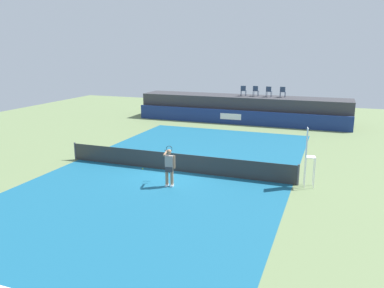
{
  "coord_description": "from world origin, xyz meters",
  "views": [
    {
      "loc": [
        7.52,
        -17.74,
        6.21
      ],
      "look_at": [
        0.2,
        2.0,
        1.0
      ],
      "focal_mm": 36.25,
      "sensor_mm": 36.0,
      "label": 1
    }
  ],
  "objects": [
    {
      "name": "ground_plane",
      "position": [
        0.0,
        3.0,
        0.0
      ],
      "size": [
        48.0,
        48.0,
        0.0
      ],
      "primitive_type": "plane",
      "color": "#6B7F51"
    },
    {
      "name": "umpire_chair",
      "position": [
        6.58,
        -0.02,
        1.59
      ],
      "size": [
        0.51,
        0.51,
        2.76
      ],
      "color": "white",
      "rests_on": "ground"
    },
    {
      "name": "spectator_chair_center",
      "position": [
        2.19,
        15.35,
        2.69
      ],
      "size": [
        0.46,
        0.46,
        0.89
      ],
      "color": "#2D3D56",
      "rests_on": "spectator_platform"
    },
    {
      "name": "spectator_platform",
      "position": [
        0.0,
        15.3,
        1.1
      ],
      "size": [
        18.0,
        2.8,
        2.2
      ],
      "primitive_type": "cube",
      "color": "#38383D",
      "rests_on": "ground"
    },
    {
      "name": "net_post_near",
      "position": [
        -6.2,
        0.0,
        0.5
      ],
      "size": [
        0.1,
        0.1,
        1.0
      ],
      "primitive_type": "cylinder",
      "color": "#4C4C51",
      "rests_on": "ground"
    },
    {
      "name": "net_post_far",
      "position": [
        6.2,
        0.0,
        0.5
      ],
      "size": [
        0.1,
        0.1,
        1.0
      ],
      "primitive_type": "cylinder",
      "color": "#4C4C51",
      "rests_on": "ground"
    },
    {
      "name": "sponsor_wall",
      "position": [
        -0.0,
        13.5,
        0.6
      ],
      "size": [
        18.0,
        0.22,
        1.2
      ],
      "color": "navy",
      "rests_on": "ground"
    },
    {
      "name": "court_inner",
      "position": [
        0.0,
        0.0,
        0.0
      ],
      "size": [
        12.0,
        22.0,
        0.0
      ],
      "primitive_type": "cube",
      "color": "#16597A",
      "rests_on": "ground"
    },
    {
      "name": "spectator_chair_left",
      "position": [
        1.05,
        15.44,
        2.69
      ],
      "size": [
        0.45,
        0.45,
        0.89
      ],
      "color": "#2D3D56",
      "rests_on": "spectator_platform"
    },
    {
      "name": "spectator_chair_right",
      "position": [
        3.32,
        15.5,
        2.69
      ],
      "size": [
        0.44,
        0.44,
        0.89
      ],
      "color": "#2D3D56",
      "rests_on": "spectator_platform"
    },
    {
      "name": "spectator_chair_far_left",
      "position": [
        0.01,
        15.25,
        2.69
      ],
      "size": [
        0.47,
        0.47,
        0.89
      ],
      "color": "#2D3D56",
      "rests_on": "spectator_platform"
    },
    {
      "name": "tennis_net",
      "position": [
        0.0,
        0.0,
        0.47
      ],
      "size": [
        12.4,
        0.02,
        0.95
      ],
      "primitive_type": "cube",
      "color": "#2D2D2D",
      "rests_on": "ground"
    },
    {
      "name": "tennis_player",
      "position": [
        0.64,
        -2.19,
        0.96
      ],
      "size": [
        0.84,
        1.12,
        1.77
      ],
      "color": "white",
      "rests_on": "court_inner"
    },
    {
      "name": "tennis_ball",
      "position": [
        -1.72,
        -0.33,
        0.04
      ],
      "size": [
        0.07,
        0.07,
        0.07
      ],
      "primitive_type": "sphere",
      "color": "#D8EA33",
      "rests_on": "court_inner"
    }
  ]
}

